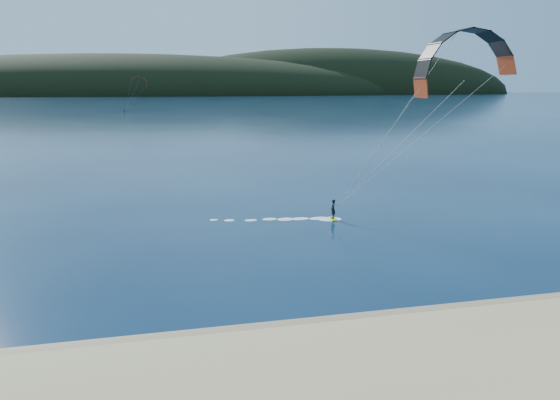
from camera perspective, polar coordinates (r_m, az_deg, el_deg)
The scene contains 4 objects.
wet_sand at distance 22.91m, azimuth -8.92°, elevation -15.81°, with size 220.00×2.50×0.10m.
headland at distance 760.99m, azimuth -12.55°, elevation 11.69°, with size 1200.00×310.00×140.00m.
kitesurfer_near at distance 39.93m, azimuth 19.55°, elevation 12.16°, with size 22.85×8.02×14.78m.
kitesurfer_far at distance 224.01m, azimuth -15.89°, elevation 12.54°, with size 10.94×4.94×14.50m.
Camera 1 is at (-0.93, -15.62, 10.97)m, focal length 31.99 mm.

